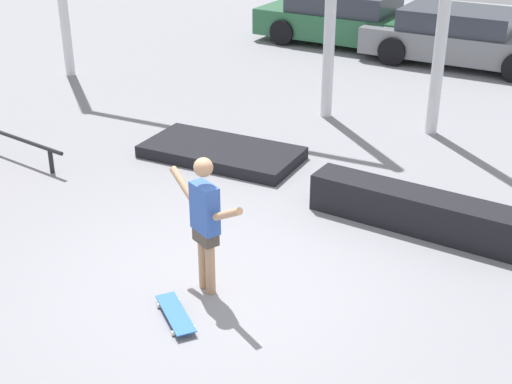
# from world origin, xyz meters

# --- Properties ---
(ground_plane) EXTENTS (36.00, 36.00, 0.00)m
(ground_plane) POSITION_xyz_m (0.00, 0.00, 0.00)
(ground_plane) COLOR gray
(skateboarder) EXTENTS (1.20, 0.67, 1.57)m
(skateboarder) POSITION_xyz_m (-0.05, -0.12, 0.89)
(skateboarder) COLOR tan
(skateboarder) RESTS_ON ground_plane
(skateboard) EXTENTS (0.72, 0.66, 0.08)m
(skateboard) POSITION_xyz_m (-0.07, -0.74, 0.06)
(skateboard) COLOR #2D66B2
(skateboard) RESTS_ON ground_plane
(grind_box) EXTENTS (2.86, 0.80, 0.50)m
(grind_box) POSITION_xyz_m (1.64, 2.29, 0.25)
(grind_box) COLOR black
(grind_box) RESTS_ON ground_plane
(manual_pad) EXTENTS (2.46, 1.23, 0.19)m
(manual_pad) POSITION_xyz_m (-1.72, 3.22, 0.09)
(manual_pad) COLOR black
(manual_pad) RESTS_ON ground_plane
(parked_car_green) EXTENTS (4.64, 2.23, 1.29)m
(parked_car_green) POSITION_xyz_m (-2.45, 11.02, 0.63)
(parked_car_green) COLOR #28603D
(parked_car_green) RESTS_ON ground_plane
(parked_car_grey) EXTENTS (4.47, 2.12, 1.22)m
(parked_car_grey) POSITION_xyz_m (0.47, 10.44, 0.60)
(parked_car_grey) COLOR slate
(parked_car_grey) RESTS_ON ground_plane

